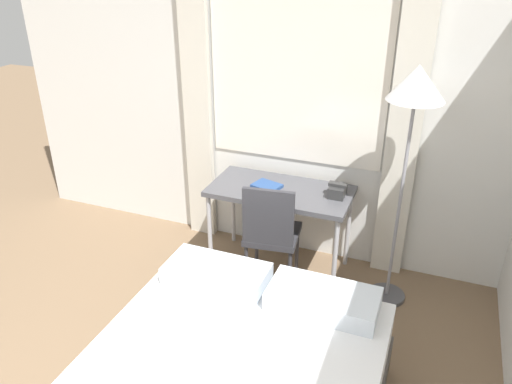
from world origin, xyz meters
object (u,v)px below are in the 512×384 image
at_px(standing_lamp, 414,103).
at_px(book, 267,186).
at_px(desk, 280,196).
at_px(telephone, 337,190).
at_px(desk_chair, 271,230).

distance_m(standing_lamp, book, 1.29).
xyz_separation_m(desk, telephone, (0.44, 0.04, 0.11)).
relative_size(desk, telephone, 6.98).
bearing_deg(telephone, book, -174.74).
relative_size(desk, standing_lamp, 0.62).
bearing_deg(standing_lamp, desk_chair, -169.49).
height_order(desk, standing_lamp, standing_lamp).
bearing_deg(book, desk, 5.32).
distance_m(standing_lamp, telephone, 0.90).
distance_m(desk_chair, book, 0.37).
xyz_separation_m(desk_chair, telephone, (0.42, 0.29, 0.28)).
xyz_separation_m(telephone, book, (-0.55, -0.05, -0.03)).
relative_size(telephone, book, 0.65).
height_order(standing_lamp, telephone, standing_lamp).
xyz_separation_m(desk, standing_lamp, (0.91, -0.09, 0.87)).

